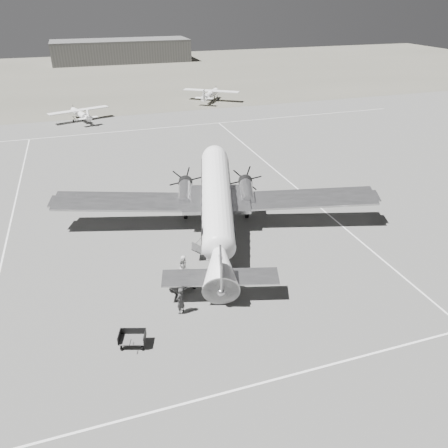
{
  "coord_description": "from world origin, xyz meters",
  "views": [
    {
      "loc": [
        -10.0,
        -30.06,
        19.59
      ],
      "look_at": [
        0.17,
        1.02,
        2.2
      ],
      "focal_mm": 35.0,
      "sensor_mm": 36.0,
      "label": 1
    }
  ],
  "objects_px": {
    "baggage_cart_far": "(132,339)",
    "ramp_agent": "(183,267)",
    "dc3_airliner": "(217,207)",
    "baggage_cart_near": "(182,284)",
    "hangar_main": "(121,51)",
    "light_plane_right": "(211,95)",
    "ground_crew": "(180,301)",
    "light_plane_left": "(80,115)",
    "passenger": "(184,264)"
  },
  "relations": [
    {
      "from": "baggage_cart_near",
      "to": "ramp_agent",
      "type": "height_order",
      "value": "ramp_agent"
    },
    {
      "from": "hangar_main",
      "to": "ramp_agent",
      "type": "distance_m",
      "value": 122.6
    },
    {
      "from": "light_plane_left",
      "to": "light_plane_right",
      "type": "bearing_deg",
      "value": -0.74
    },
    {
      "from": "hangar_main",
      "to": "ramp_agent",
      "type": "relative_size",
      "value": 27.16
    },
    {
      "from": "ground_crew",
      "to": "baggage_cart_near",
      "type": "bearing_deg",
      "value": -146.81
    },
    {
      "from": "hangar_main",
      "to": "light_plane_left",
      "type": "distance_m",
      "value": 73.11
    },
    {
      "from": "light_plane_right",
      "to": "passenger",
      "type": "relative_size",
      "value": 7.77
    },
    {
      "from": "hangar_main",
      "to": "dc3_airliner",
      "type": "height_order",
      "value": "hangar_main"
    },
    {
      "from": "dc3_airliner",
      "to": "light_plane_left",
      "type": "relative_size",
      "value": 2.95
    },
    {
      "from": "ground_crew",
      "to": "ramp_agent",
      "type": "distance_m",
      "value": 4.48
    },
    {
      "from": "passenger",
      "to": "baggage_cart_far",
      "type": "bearing_deg",
      "value": 147.53
    },
    {
      "from": "dc3_airliner",
      "to": "baggage_cart_near",
      "type": "xyz_separation_m",
      "value": [
        -4.92,
        -7.12,
        -2.35
      ]
    },
    {
      "from": "light_plane_left",
      "to": "passenger",
      "type": "bearing_deg",
      "value": -101.06
    },
    {
      "from": "light_plane_right",
      "to": "dc3_airliner",
      "type": "bearing_deg",
      "value": -72.36
    },
    {
      "from": "baggage_cart_far",
      "to": "ramp_agent",
      "type": "distance_m",
      "value": 8.06
    },
    {
      "from": "dc3_airliner",
      "to": "passenger",
      "type": "xyz_separation_m",
      "value": [
        -4.26,
        -4.78,
        -2.16
      ]
    },
    {
      "from": "ground_crew",
      "to": "passenger",
      "type": "height_order",
      "value": "ground_crew"
    },
    {
      "from": "light_plane_left",
      "to": "baggage_cart_far",
      "type": "xyz_separation_m",
      "value": [
        1.14,
        -57.2,
        -0.58
      ]
    },
    {
      "from": "dc3_airliner",
      "to": "baggage_cart_near",
      "type": "distance_m",
      "value": 8.96
    },
    {
      "from": "ground_crew",
      "to": "passenger",
      "type": "distance_m",
      "value": 4.96
    },
    {
      "from": "baggage_cart_far",
      "to": "ground_crew",
      "type": "xyz_separation_m",
      "value": [
        3.59,
        2.16,
        0.53
      ]
    },
    {
      "from": "baggage_cart_far",
      "to": "passenger",
      "type": "relative_size",
      "value": 1.15
    },
    {
      "from": "baggage_cart_far",
      "to": "baggage_cart_near",
      "type": "bearing_deg",
      "value": 64.65
    },
    {
      "from": "baggage_cart_far",
      "to": "passenger",
      "type": "height_order",
      "value": "passenger"
    },
    {
      "from": "ramp_agent",
      "to": "passenger",
      "type": "xyz_separation_m",
      "value": [
        0.13,
        0.46,
        -0.03
      ]
    },
    {
      "from": "passenger",
      "to": "light_plane_right",
      "type": "bearing_deg",
      "value": -15.55
    },
    {
      "from": "light_plane_right",
      "to": "baggage_cart_near",
      "type": "bearing_deg",
      "value": -74.84
    },
    {
      "from": "hangar_main",
      "to": "baggage_cart_near",
      "type": "bearing_deg",
      "value": -94.49
    },
    {
      "from": "light_plane_right",
      "to": "ground_crew",
      "type": "xyz_separation_m",
      "value": [
        -20.9,
        -62.98,
        -0.19
      ]
    },
    {
      "from": "hangar_main",
      "to": "baggage_cart_far",
      "type": "distance_m",
      "value": 129.48
    },
    {
      "from": "light_plane_left",
      "to": "baggage_cart_near",
      "type": "relative_size",
      "value": 5.31
    },
    {
      "from": "hangar_main",
      "to": "ground_crew",
      "type": "xyz_separation_m",
      "value": [
        -10.43,
        -126.53,
        -2.28
      ]
    },
    {
      "from": "baggage_cart_far",
      "to": "ground_crew",
      "type": "distance_m",
      "value": 4.22
    },
    {
      "from": "light_plane_left",
      "to": "ground_crew",
      "type": "distance_m",
      "value": 55.24
    },
    {
      "from": "baggage_cart_near",
      "to": "passenger",
      "type": "xyz_separation_m",
      "value": [
        0.66,
        2.33,
        0.2
      ]
    },
    {
      "from": "hangar_main",
      "to": "light_plane_right",
      "type": "bearing_deg",
      "value": -80.64
    },
    {
      "from": "ramp_agent",
      "to": "dc3_airliner",
      "type": "bearing_deg",
      "value": -10.71
    },
    {
      "from": "light_plane_left",
      "to": "baggage_cart_far",
      "type": "bearing_deg",
      "value": -106.81
    },
    {
      "from": "dc3_airliner",
      "to": "baggage_cart_far",
      "type": "height_order",
      "value": "dc3_airliner"
    },
    {
      "from": "hangar_main",
      "to": "light_plane_right",
      "type": "xyz_separation_m",
      "value": [
        10.47,
        -63.55,
        -2.1
      ]
    },
    {
      "from": "baggage_cart_near",
      "to": "ramp_agent",
      "type": "distance_m",
      "value": 1.96
    },
    {
      "from": "passenger",
      "to": "light_plane_left",
      "type": "bearing_deg",
      "value": 9.91
    },
    {
      "from": "ground_crew",
      "to": "passenger",
      "type": "xyz_separation_m",
      "value": [
        1.35,
        4.76,
        -0.27
      ]
    },
    {
      "from": "light_plane_right",
      "to": "baggage_cart_far",
      "type": "relative_size",
      "value": 6.73
    },
    {
      "from": "hangar_main",
      "to": "light_plane_right",
      "type": "relative_size",
      "value": 3.62
    },
    {
      "from": "ramp_agent",
      "to": "passenger",
      "type": "height_order",
      "value": "ramp_agent"
    },
    {
      "from": "ground_crew",
      "to": "hangar_main",
      "type": "bearing_deg",
      "value": -135.74
    },
    {
      "from": "baggage_cart_near",
      "to": "passenger",
      "type": "distance_m",
      "value": 2.43
    },
    {
      "from": "hangar_main",
      "to": "dc3_airliner",
      "type": "distance_m",
      "value": 117.08
    },
    {
      "from": "light_plane_left",
      "to": "ramp_agent",
      "type": "xyz_separation_m",
      "value": [
        5.95,
        -50.74,
        -0.3
      ]
    }
  ]
}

